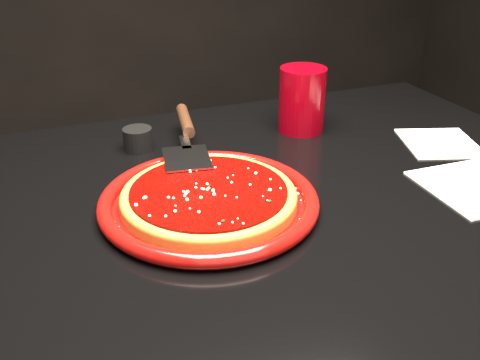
# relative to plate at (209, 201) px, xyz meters

# --- Properties ---
(plate) EXTENTS (0.40, 0.40, 0.02)m
(plate) POSITION_rel_plate_xyz_m (0.00, 0.00, 0.00)
(plate) COLOR maroon
(plate) RESTS_ON table
(pizza_crust) EXTENTS (0.32, 0.32, 0.01)m
(pizza_crust) POSITION_rel_plate_xyz_m (0.00, 0.00, 0.00)
(pizza_crust) COLOR brown
(pizza_crust) RESTS_ON plate
(pizza_crust_rim) EXTENTS (0.32, 0.32, 0.02)m
(pizza_crust_rim) POSITION_rel_plate_xyz_m (0.00, 0.00, 0.01)
(pizza_crust_rim) COLOR brown
(pizza_crust_rim) RESTS_ON plate
(pizza_sauce) EXTENTS (0.29, 0.29, 0.01)m
(pizza_sauce) POSITION_rel_plate_xyz_m (0.00, 0.00, 0.01)
(pizza_sauce) COLOR #640300
(pizza_sauce) RESTS_ON plate
(parmesan_dusting) EXTENTS (0.22, 0.22, 0.01)m
(parmesan_dusting) POSITION_rel_plate_xyz_m (0.00, 0.00, 0.02)
(parmesan_dusting) COLOR #F3EAC1
(parmesan_dusting) RESTS_ON plate
(basil_flecks) EXTENTS (0.20, 0.20, 0.00)m
(basil_flecks) POSITION_rel_plate_xyz_m (-0.00, 0.00, 0.02)
(basil_flecks) COLOR black
(basil_flecks) RESTS_ON plate
(pizza_server) EXTENTS (0.14, 0.32, 0.02)m
(pizza_server) POSITION_rel_plate_xyz_m (0.02, 0.18, 0.03)
(pizza_server) COLOR silver
(pizza_server) RESTS_ON plate
(cup) EXTENTS (0.10, 0.10, 0.12)m
(cup) POSITION_rel_plate_xyz_m (0.26, 0.22, 0.05)
(cup) COLOR maroon
(cup) RESTS_ON table
(napkin_a) EXTENTS (0.17, 0.17, 0.00)m
(napkin_a) POSITION_rel_plate_xyz_m (0.41, -0.09, -0.01)
(napkin_a) COLOR white
(napkin_a) RESTS_ON table
(napkin_b) EXTENTS (0.17, 0.17, 0.00)m
(napkin_b) POSITION_rel_plate_xyz_m (0.47, 0.07, -0.01)
(napkin_b) COLOR white
(napkin_b) RESTS_ON table
(ramekin) EXTENTS (0.06, 0.06, 0.04)m
(ramekin) POSITION_rel_plate_xyz_m (-0.05, 0.25, 0.01)
(ramekin) COLOR black
(ramekin) RESTS_ON table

